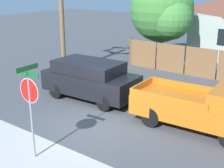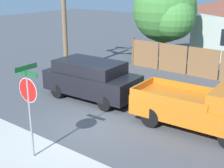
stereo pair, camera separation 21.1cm
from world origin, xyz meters
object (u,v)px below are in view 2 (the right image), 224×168
at_px(red_suv, 91,78).
at_px(stop_sign, 29,97).
at_px(oak_tree, 167,12).
at_px(orange_pickup, 202,108).

distance_m(red_suv, stop_sign, 5.60).
distance_m(oak_tree, red_suv, 8.65).
bearing_deg(orange_pickup, oak_tree, 123.44).
height_order(red_suv, orange_pickup, red_suv).
relative_size(oak_tree, red_suv, 1.23).
xyz_separation_m(oak_tree, stop_sign, (2.67, -13.38, -1.41)).
bearing_deg(oak_tree, red_suv, -85.61).
bearing_deg(stop_sign, orange_pickup, 53.14).
bearing_deg(red_suv, orange_pickup, -3.06).
xyz_separation_m(red_suv, stop_sign, (2.03, -5.11, 1.05)).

